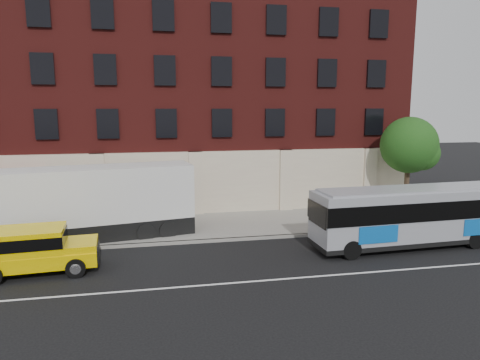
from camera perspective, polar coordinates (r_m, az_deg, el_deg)
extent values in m
plane|color=black|center=(17.46, -1.94, -14.03)|extent=(120.00, 120.00, 0.00)
cube|color=gray|center=(25.87, -5.15, -5.96)|extent=(60.00, 6.00, 0.15)
cube|color=gray|center=(23.01, -4.36, -7.93)|extent=(60.00, 0.25, 0.15)
cube|color=silver|center=(17.91, -2.21, -13.38)|extent=(60.00, 0.12, 0.01)
cube|color=#591715|center=(32.90, -6.84, 10.68)|extent=(30.00, 10.00, 15.00)
cube|color=beige|center=(28.18, -5.82, -0.35)|extent=(30.00, 0.35, 4.00)
cube|color=#4A0D12|center=(28.35, -28.41, 0.85)|extent=(4.20, 2.20, 0.30)
cube|color=beige|center=(28.18, -18.04, -0.77)|extent=(0.90, 0.55, 4.00)
cube|color=beige|center=(28.08, -5.80, -0.38)|extent=(0.90, 0.55, 4.00)
cube|color=beige|center=(29.24, 5.98, 0.01)|extent=(0.90, 0.55, 4.00)
cube|color=beige|center=(31.51, 16.47, 0.36)|extent=(0.90, 0.55, 4.00)
cube|color=black|center=(28.43, -23.94, 6.68)|extent=(1.30, 0.20, 1.80)
cube|color=black|center=(27.87, -16.86, 7.04)|extent=(1.30, 0.20, 1.80)
cube|color=black|center=(27.75, -9.60, 7.31)|extent=(1.30, 0.20, 1.80)
cube|color=black|center=(28.06, -2.38, 7.46)|extent=(1.30, 0.20, 1.80)
cube|color=black|center=(28.80, 4.58, 7.49)|extent=(1.30, 0.20, 1.80)
cube|color=black|center=(29.94, 11.10, 7.43)|extent=(1.30, 0.20, 1.80)
cube|color=black|center=(31.42, 17.07, 7.28)|extent=(1.30, 0.20, 1.80)
cube|color=black|center=(28.49, -24.39, 13.11)|extent=(1.30, 0.20, 1.80)
cube|color=black|center=(27.93, -17.19, 13.61)|extent=(1.30, 0.20, 1.80)
cube|color=black|center=(27.81, -9.79, 13.91)|extent=(1.30, 0.20, 1.80)
cube|color=black|center=(28.12, -2.42, 13.99)|extent=(1.30, 0.20, 1.80)
cube|color=black|center=(28.86, 4.67, 13.85)|extent=(1.30, 0.20, 1.80)
cube|color=black|center=(29.99, 11.30, 13.54)|extent=(1.30, 0.20, 1.80)
cube|color=black|center=(31.48, 17.36, 13.10)|extent=(1.30, 0.20, 1.80)
cube|color=black|center=(28.91, -24.85, 19.43)|extent=(1.30, 0.20, 1.80)
cube|color=black|center=(28.36, -17.53, 20.06)|extent=(1.30, 0.20, 1.80)
cube|color=black|center=(28.24, -9.99, 20.40)|extent=(1.30, 0.20, 1.80)
cube|color=black|center=(28.55, -2.47, 20.41)|extent=(1.30, 0.20, 1.80)
cube|color=black|center=(29.28, 4.76, 20.11)|extent=(1.30, 0.20, 1.80)
cube|color=black|center=(30.39, 11.51, 19.57)|extent=(1.30, 0.20, 1.80)
cube|color=black|center=(31.86, 17.67, 18.85)|extent=(1.30, 0.20, 1.80)
cube|color=black|center=(29.18, -26.79, -1.80)|extent=(2.60, 0.15, 2.80)
cube|color=black|center=(28.14, -14.96, -1.47)|extent=(2.60, 0.15, 2.80)
cube|color=black|center=(28.36, -2.78, -1.07)|extent=(2.60, 0.15, 2.80)
cube|color=black|center=(29.80, 8.71, -0.65)|extent=(2.60, 0.15, 2.80)
cylinder|color=gray|center=(23.51, -25.60, -5.51)|extent=(0.07, 0.07, 2.50)
cube|color=silver|center=(23.18, -25.83, -3.70)|extent=(0.30, 0.03, 0.40)
cube|color=silver|center=(23.30, -25.74, -4.89)|extent=(0.30, 0.03, 0.35)
cylinder|color=#312218|center=(30.41, 20.89, -1.16)|extent=(0.32, 0.32, 3.00)
sphere|color=#154915|center=(30.04, 21.22, 4.29)|extent=(3.60, 3.60, 3.60)
sphere|color=#154915|center=(30.13, 22.69, 3.25)|extent=(2.20, 2.20, 2.20)
sphere|color=#154915|center=(30.10, 19.80, 3.61)|extent=(2.00, 2.00, 2.00)
cube|color=#92949C|center=(23.72, 22.31, -4.24)|extent=(11.02, 2.74, 2.60)
cube|color=black|center=(24.03, 22.13, -7.04)|extent=(11.07, 2.79, 0.23)
cube|color=#92949C|center=(23.45, 22.52, -1.05)|extent=(10.46, 2.45, 0.11)
cube|color=black|center=(23.63, 22.38, -3.22)|extent=(11.10, 2.82, 0.91)
cube|color=#0B57AD|center=(21.32, 17.66, -6.81)|extent=(2.00, 0.12, 0.82)
cube|color=#0B57AD|center=(26.37, 25.60, -4.19)|extent=(2.00, 0.12, 0.82)
cylinder|color=black|center=(21.02, 14.36, -8.84)|extent=(0.92, 0.31, 0.91)
cylinder|color=black|center=(22.77, 11.93, -7.31)|extent=(0.92, 0.31, 0.91)
cylinder|color=black|center=(24.82, 28.36, -6.86)|extent=(0.92, 0.31, 0.91)
cylinder|color=black|center=(26.32, 25.37, -5.74)|extent=(0.92, 0.31, 0.91)
cylinder|color=black|center=(27.00, 27.19, -5.50)|extent=(0.92, 0.31, 0.91)
cube|color=#F9D000|center=(20.64, -24.85, -9.22)|extent=(4.96, 2.39, 0.60)
cube|color=#F9D000|center=(20.51, -26.54, -7.12)|extent=(3.46, 2.23, 1.00)
cube|color=black|center=(20.49, -26.55, -6.98)|extent=(3.50, 2.27, 0.50)
cube|color=#F9D000|center=(20.29, -20.28, -7.90)|extent=(1.65, 2.02, 0.30)
cube|color=black|center=(20.36, -18.02, -8.90)|extent=(0.19, 1.60, 0.55)
cylinder|color=black|center=(19.59, -20.67, -10.71)|extent=(0.82, 0.34, 0.80)
cylinder|color=silver|center=(19.59, -20.67, -10.71)|extent=(0.46, 0.34, 0.44)
cylinder|color=black|center=(21.45, -20.24, -8.92)|extent=(0.82, 0.34, 0.80)
cylinder|color=silver|center=(21.45, -20.24, -8.92)|extent=(0.46, 0.34, 0.44)
cylinder|color=black|center=(21.94, -28.46, -9.09)|extent=(0.82, 0.34, 0.80)
cylinder|color=silver|center=(21.94, -28.46, -9.09)|extent=(0.46, 0.34, 0.44)
cube|color=black|center=(24.35, -20.16, -6.39)|extent=(11.95, 4.34, 1.07)
cube|color=white|center=(23.90, -20.43, -1.88)|extent=(11.96, 4.38, 2.83)
cylinder|color=black|center=(23.48, -28.03, -7.65)|extent=(1.01, 0.44, 0.98)
cylinder|color=black|center=(25.63, -27.46, -6.22)|extent=(1.01, 0.44, 0.98)
cylinder|color=black|center=(23.52, -12.17, -6.68)|extent=(1.01, 0.44, 0.98)
cylinder|color=black|center=(25.66, -12.97, -5.34)|extent=(1.01, 0.44, 0.98)
cylinder|color=black|center=(23.71, -9.36, -6.46)|extent=(1.01, 0.44, 0.98)
cylinder|color=black|center=(25.84, -10.39, -5.14)|extent=(1.01, 0.44, 0.98)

